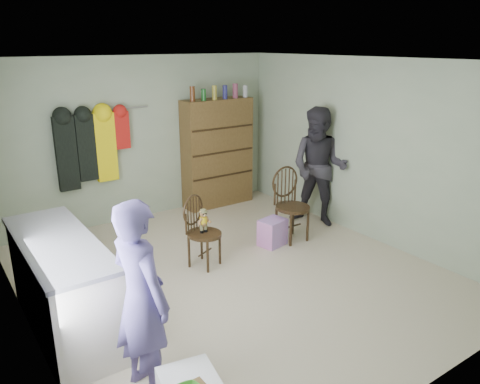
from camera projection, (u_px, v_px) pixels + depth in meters
ground_plane at (233, 274)px, 5.66m from camera, size 5.00×5.00×0.00m
room_walls at (207, 139)px, 5.59m from camera, size 5.00×5.00×5.00m
counter at (63, 286)px, 4.45m from camera, size 0.64×1.86×0.94m
chair_front at (201, 227)px, 5.75m from camera, size 0.54×0.54×0.91m
chair_far at (290, 201)px, 6.52m from camera, size 0.47×0.47×1.04m
striped_bag at (273, 232)px, 6.43m from camera, size 0.40×0.34×0.37m
person_left at (141, 299)px, 3.57m from camera, size 0.50×0.66×1.62m
person_right at (319, 167)px, 6.97m from camera, size 1.02×1.09×1.79m
dresser at (217, 152)px, 7.85m from camera, size 1.20×0.39×2.03m
coat_rack at (91, 147)px, 6.68m from camera, size 1.42×0.12×1.09m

